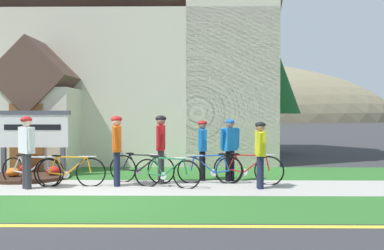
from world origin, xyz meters
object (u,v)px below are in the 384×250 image
object	(u,v)px
bicycle_blue	(167,173)
cyclist_in_red_jersey	(202,146)
bicycle_black	(142,168)
cyclist_in_blue_jersey	(161,143)
cyclist_in_white_jersey	(27,146)
roadside_conifer	(267,69)
cyclist_in_orange_jersey	(230,145)
bicycle_yellow	(248,169)
bicycle_silver	(70,172)
cyclist_in_yellow_jersey	(117,145)
bicycle_green	(210,169)
cyclist_in_green_jersey	(260,150)
bicycle_orange	(31,171)
church_sign	(33,132)

from	to	relation	value
bicycle_blue	cyclist_in_red_jersey	bearing A→B (deg)	51.96
bicycle_black	cyclist_in_blue_jersey	bearing A→B (deg)	-13.37
cyclist_in_white_jersey	roadside_conifer	bearing A→B (deg)	50.89
cyclist_in_red_jersey	roadside_conifer	bearing A→B (deg)	68.31
cyclist_in_orange_jersey	cyclist_in_red_jersey	xyz separation A→B (m)	(-0.73, 0.14, -0.03)
bicycle_blue	bicycle_yellow	distance (m)	2.12
bicycle_silver	cyclist_in_orange_jersey	size ratio (longest dim) A/B	1.06
bicycle_blue	cyclist_in_yellow_jersey	size ratio (longest dim) A/B	0.95
bicycle_black	roadside_conifer	distance (m)	9.75
bicycle_blue	cyclist_in_orange_jersey	distance (m)	1.99
bicycle_blue	cyclist_in_white_jersey	xyz separation A→B (m)	(-3.33, -0.23, 0.66)
cyclist_in_blue_jersey	bicycle_black	bearing A→B (deg)	166.63
bicycle_silver	bicycle_green	size ratio (longest dim) A/B	1.03
bicycle_black	bicycle_blue	distance (m)	1.00
bicycle_silver	cyclist_in_white_jersey	distance (m)	1.18
roadside_conifer	cyclist_in_orange_jersey	bearing A→B (deg)	-106.40
bicycle_blue	cyclist_in_green_jersey	xyz separation A→B (m)	(2.26, -0.11, 0.57)
cyclist_in_blue_jersey	bicycle_yellow	bearing A→B (deg)	-0.61
cyclist_in_yellow_jersey	bicycle_orange	bearing A→B (deg)	176.37
cyclist_in_red_jersey	cyclist_in_white_jersey	xyz separation A→B (m)	(-4.21, -1.36, 0.09)
cyclist_in_red_jersey	bicycle_yellow	bearing A→B (deg)	-25.93
church_sign	cyclist_in_white_jersey	xyz separation A→B (m)	(0.64, -2.03, -0.25)
bicycle_yellow	cyclist_in_green_jersey	size ratio (longest dim) A/B	1.09
cyclist_in_yellow_jersey	roadside_conifer	world-z (taller)	roadside_conifer
cyclist_in_yellow_jersey	cyclist_in_white_jersey	distance (m)	2.12
cyclist_in_white_jersey	roadside_conifer	distance (m)	11.73
cyclist_in_green_jersey	cyclist_in_red_jersey	distance (m)	1.85
cyclist_in_orange_jersey	cyclist_in_green_jersey	xyz separation A→B (m)	(0.64, -1.09, -0.04)
cyclist_in_white_jersey	bicycle_blue	bearing A→B (deg)	3.96
bicycle_yellow	cyclist_in_orange_jersey	bearing A→B (deg)	135.05
bicycle_green	roadside_conifer	bearing A→B (deg)	70.88
bicycle_black	bicycle_blue	size ratio (longest dim) A/B	1.05
bicycle_orange	cyclist_in_yellow_jersey	xyz separation A→B (m)	(2.21, -0.14, 0.67)
bicycle_green	cyclist_in_green_jersey	bearing A→B (deg)	-31.33
cyclist_in_white_jersey	bicycle_yellow	bearing A→B (deg)	8.37
cyclist_in_orange_jersey	bicycle_green	bearing A→B (deg)	-144.36
roadside_conifer	bicycle_black	bearing A→B (deg)	-120.02
bicycle_silver	bicycle_orange	xyz separation A→B (m)	(-1.07, 0.26, -0.01)
bicycle_silver	cyclist_in_yellow_jersey	bearing A→B (deg)	5.87
bicycle_blue	cyclist_in_blue_jersey	xyz separation A→B (m)	(-0.19, 0.58, 0.68)
cyclist_in_blue_jersey	roadside_conifer	size ratio (longest dim) A/B	0.30
church_sign	cyclist_in_orange_jersey	world-z (taller)	church_sign
church_sign	bicycle_black	xyz separation A→B (m)	(3.27, -1.09, -0.90)
cyclist_in_yellow_jersey	bicycle_black	bearing A→B (deg)	42.44
church_sign	roadside_conifer	bearing A→B (deg)	41.02
cyclist_in_orange_jersey	cyclist_in_yellow_jersey	distance (m)	2.98
cyclist_in_white_jersey	bicycle_orange	bearing A→B (deg)	103.25
bicycle_green	bicycle_yellow	world-z (taller)	bicycle_yellow
cyclist_in_white_jersey	cyclist_in_orange_jersey	bearing A→B (deg)	13.83
bicycle_black	bicycle_yellow	world-z (taller)	bicycle_yellow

